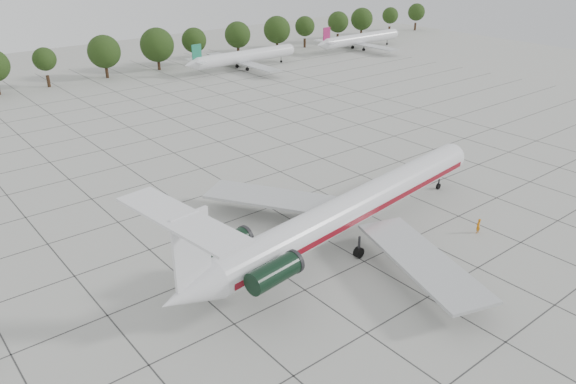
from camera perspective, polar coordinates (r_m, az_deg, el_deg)
name	(u,v)px	position (r m, az deg, el deg)	size (l,w,h in m)	color
ground	(313,232)	(63.15, 2.52, -4.08)	(260.00, 260.00, 0.00)	#ADAEA6
apron_joints	(237,189)	(73.80, -5.20, 0.32)	(170.00, 170.00, 0.02)	#383838
main_airliner	(343,213)	(59.05, 5.57, -2.12)	(46.58, 36.44, 10.95)	silver
ground_crew	(478,226)	(66.01, 18.76, -3.28)	(0.64, 0.42, 1.75)	#C66A0B
bg_airliner_d	(245,57)	(141.23, -4.44, 13.53)	(28.24, 27.20, 7.40)	silver
bg_airliner_e	(361,39)	(166.81, 7.39, 15.16)	(28.24, 27.20, 7.40)	silver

